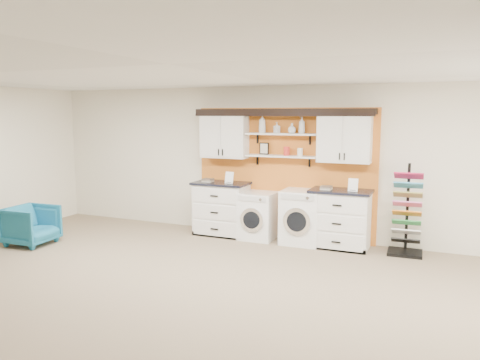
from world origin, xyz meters
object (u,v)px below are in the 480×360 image
at_px(armchair, 31,225).
at_px(washer, 258,215).
at_px(dryer, 302,217).
at_px(base_cabinet_left, 221,208).
at_px(base_cabinet_right, 340,219).
at_px(sample_rack, 406,225).

bearing_deg(armchair, washer, -63.99).
bearing_deg(washer, armchair, -151.07).
height_order(dryer, armchair, dryer).
bearing_deg(armchair, base_cabinet_left, -57.78).
relative_size(dryer, armchair, 1.26).
xyz_separation_m(washer, armchair, (-3.53, -1.95, -0.09)).
xyz_separation_m(base_cabinet_right, washer, (-1.51, -0.00, -0.07)).
xyz_separation_m(base_cabinet_left, washer, (0.75, -0.00, -0.07)).
distance_m(base_cabinet_left, base_cabinet_right, 2.26).
distance_m(washer, sample_rack, 2.58).
height_order(sample_rack, armchair, sample_rack).
distance_m(dryer, sample_rack, 1.75).
height_order(dryer, sample_rack, sample_rack).
bearing_deg(sample_rack, base_cabinet_left, 178.77).
bearing_deg(base_cabinet_left, sample_rack, 0.56).
relative_size(dryer, sample_rack, 0.64).
xyz_separation_m(base_cabinet_left, sample_rack, (3.33, 0.03, -0.01)).
distance_m(base_cabinet_right, armchair, 5.41).
height_order(base_cabinet_right, armchair, base_cabinet_right).
distance_m(dryer, armchair, 4.78).
height_order(base_cabinet_left, armchair, base_cabinet_left).
bearing_deg(washer, dryer, 0.00).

